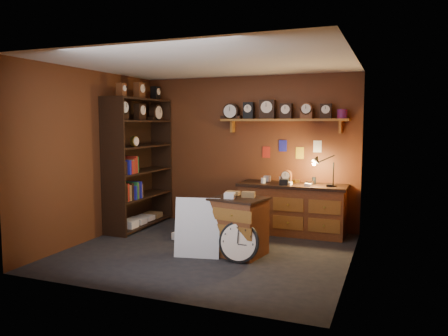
% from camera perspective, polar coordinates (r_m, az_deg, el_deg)
% --- Properties ---
extents(floor, '(4.00, 4.00, 0.00)m').
position_cam_1_polar(floor, '(6.50, -2.15, -10.81)').
color(floor, black).
rests_on(floor, ground).
extents(room_shell, '(4.02, 3.62, 2.71)m').
position_cam_1_polar(room_shell, '(6.31, -1.44, 4.54)').
color(room_shell, '#5C2E15').
rests_on(room_shell, ground).
extents(shelving_unit, '(0.47, 1.60, 2.58)m').
position_cam_1_polar(shelving_unit, '(7.97, -11.23, 1.36)').
color(shelving_unit, black).
rests_on(shelving_unit, ground).
extents(workbench, '(1.80, 0.66, 1.36)m').
position_cam_1_polar(workbench, '(7.48, 8.90, -4.92)').
color(workbench, brown).
rests_on(workbench, ground).
extents(low_cabinet, '(0.82, 0.74, 0.91)m').
position_cam_1_polar(low_cabinet, '(6.24, 1.93, -7.32)').
color(low_cabinet, brown).
rests_on(low_cabinet, ground).
extents(big_round_clock, '(0.56, 0.18, 0.56)m').
position_cam_1_polar(big_round_clock, '(5.96, 1.95, -9.65)').
color(big_round_clock, black).
rests_on(big_round_clock, ground).
extents(white_panel, '(0.66, 0.30, 0.84)m').
position_cam_1_polar(white_panel, '(6.27, -3.49, -11.46)').
color(white_panel, silver).
rests_on(white_panel, ground).
extents(mini_fridge, '(0.55, 0.57, 0.44)m').
position_cam_1_polar(mini_fridge, '(7.60, 4.41, -6.63)').
color(mini_fridge, silver).
rests_on(mini_fridge, ground).
extents(floor_box_a, '(0.29, 0.26, 0.16)m').
position_cam_1_polar(floor_box_a, '(7.54, -4.53, -7.86)').
color(floor_box_a, olive).
rests_on(floor_box_a, ground).
extents(floor_box_b, '(0.22, 0.25, 0.11)m').
position_cam_1_polar(floor_box_b, '(7.18, -5.73, -8.75)').
color(floor_box_b, white).
rests_on(floor_box_b, ground).
extents(floor_box_c, '(0.31, 0.30, 0.18)m').
position_cam_1_polar(floor_box_c, '(7.38, -4.35, -8.07)').
color(floor_box_c, olive).
rests_on(floor_box_c, ground).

